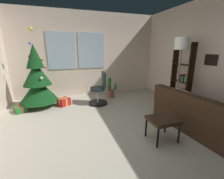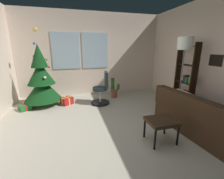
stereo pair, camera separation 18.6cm
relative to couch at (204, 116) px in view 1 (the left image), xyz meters
name	(u,v)px [view 1 (the left image)]	position (x,y,z in m)	size (l,w,h in m)	color
ground_plane	(115,134)	(-1.79, 0.45, -0.34)	(4.93, 5.64, 0.10)	#BAB4A1
wall_back_with_windows	(87,55)	(-1.80, 3.31, 1.13)	(4.93, 0.12, 2.83)	beige
wall_right_with_frames	(219,58)	(0.73, 0.45, 1.13)	(0.12, 5.64, 2.83)	beige
couch	(204,116)	(0.00, 0.00, 0.00)	(1.60, 1.81, 0.79)	#352316
footstool	(163,121)	(-1.06, -0.06, 0.08)	(0.50, 0.43, 0.43)	#352316
holiday_tree	(37,81)	(-3.37, 2.47, 0.45)	(1.04, 1.04, 2.18)	#4C331E
gift_box_red	(64,102)	(-2.72, 2.34, -0.18)	(0.41, 0.40, 0.22)	red
gift_box_green	(20,109)	(-3.83, 2.19, -0.21)	(0.38, 0.38, 0.16)	#1E722D
office_chair	(100,92)	(-1.68, 2.12, 0.09)	(0.56, 0.56, 0.97)	black
bookshelf	(181,80)	(0.47, 1.21, 0.49)	(0.18, 0.64, 1.78)	black
floor_lamp	(182,50)	(0.00, 0.84, 1.31)	(0.34, 0.34, 1.88)	slate
potted_plant	(111,88)	(-1.16, 2.64, 0.02)	(0.32, 0.45, 0.70)	#925141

